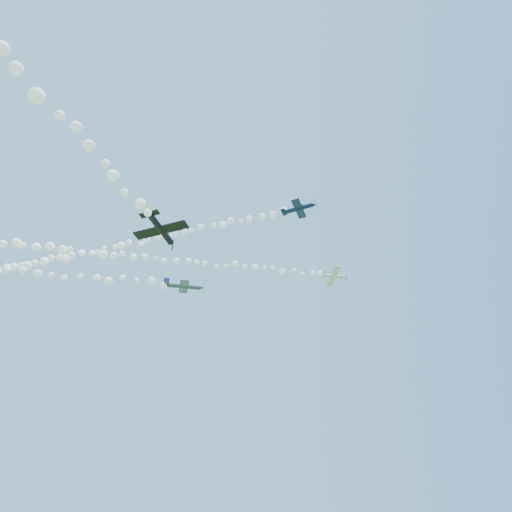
{
  "coord_description": "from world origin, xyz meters",
  "views": [
    {
      "loc": [
        8.05,
        -77.68,
        2.0
      ],
      "look_at": [
        7.34,
        -8.11,
        47.18
      ],
      "focal_mm": 30.0,
      "sensor_mm": 36.0,
      "label": 1
    }
  ],
  "objects_px": {
    "plane_white": "(333,276)",
    "plane_black": "(161,229)",
    "plane_navy": "(299,208)",
    "plane_grey": "(184,286)"
  },
  "relations": [
    {
      "from": "plane_navy",
      "to": "plane_grey",
      "type": "relative_size",
      "value": 0.92
    },
    {
      "from": "plane_grey",
      "to": "plane_black",
      "type": "xyz_separation_m",
      "value": [
        -0.02,
        -20.65,
        -1.95
      ]
    },
    {
      "from": "plane_white",
      "to": "plane_black",
      "type": "xyz_separation_m",
      "value": [
        -30.71,
        -31.7,
        -10.45
      ]
    },
    {
      "from": "plane_white",
      "to": "plane_navy",
      "type": "relative_size",
      "value": 0.87
    },
    {
      "from": "plane_navy",
      "to": "plane_black",
      "type": "height_order",
      "value": "plane_navy"
    },
    {
      "from": "plane_black",
      "to": "plane_grey",
      "type": "bearing_deg",
      "value": 17.76
    },
    {
      "from": "plane_white",
      "to": "plane_black",
      "type": "height_order",
      "value": "plane_white"
    },
    {
      "from": "plane_navy",
      "to": "plane_grey",
      "type": "height_order",
      "value": "plane_navy"
    },
    {
      "from": "plane_black",
      "to": "plane_white",
      "type": "bearing_deg",
      "value": -26.27
    },
    {
      "from": "plane_navy",
      "to": "plane_white",
      "type": "bearing_deg",
      "value": 81.79
    }
  ]
}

